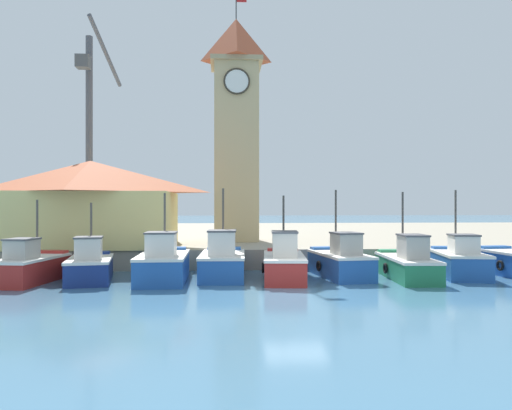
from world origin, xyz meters
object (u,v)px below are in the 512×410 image
Objects in this scene: fishing_boat_left_outer at (90,266)px; fishing_boat_left_inner at (163,264)px; fishing_boat_mid_left at (223,262)px; fishing_boat_right_inner at (407,264)px; fishing_boat_right_outer at (459,261)px; warehouse_left at (90,202)px; fishing_boat_far_left at (30,267)px; fishing_boat_mid_right at (340,262)px; clock_tower at (236,123)px; port_crane_near at (90,156)px; fishing_boat_center at (284,263)px.

fishing_boat_left_inner is at bearing -2.81° from fishing_boat_left_outer.
fishing_boat_mid_left reaches higher than fishing_boat_right_inner.
fishing_boat_right_outer is 0.45× the size of warehouse_left.
fishing_boat_left_outer is at bearing 177.19° from fishing_boat_left_inner.
warehouse_left is (-1.70, 6.60, 2.95)m from fishing_boat_left_outer.
fishing_boat_far_left is 1.04× the size of fishing_boat_left_outer.
fishing_boat_mid_left is 8.75m from fishing_boat_right_inner.
fishing_boat_mid_right is at bearing -24.36° from warehouse_left.
fishing_boat_left_inner is 0.30× the size of clock_tower.
fishing_boat_far_left is at bearing -83.44° from port_crane_near.
fishing_boat_center reaches higher than fishing_boat_far_left.
fishing_boat_center is 0.50× the size of warehouse_left.
fishing_boat_right_outer is at bearing 0.83° from fishing_boat_left_outer.
fishing_boat_left_inner is at bearing -164.22° from fishing_boat_mid_left.
warehouse_left is 0.56× the size of port_crane_near.
fishing_boat_far_left is 0.93× the size of fishing_boat_mid_right.
fishing_boat_right_inner reaches higher than fishing_boat_center.
clock_tower is 1.65× the size of warehouse_left.
fishing_boat_mid_left is 10.22m from warehouse_left.
clock_tower is at bearing 22.35° from warehouse_left.
fishing_boat_left_inner is 11.43m from fishing_boat_right_inner.
fishing_boat_center is at bearing -15.63° from fishing_boat_mid_left.
clock_tower is at bearing 84.55° from fishing_boat_mid_left.
warehouse_left is at bearing 147.40° from fishing_boat_center.
clock_tower is at bearing 136.88° from fishing_boat_right_outer.
port_crane_near reaches higher than fishing_boat_left_inner.
fishing_boat_mid_right is 3.12m from fishing_boat_right_inner.
fishing_boat_right_outer is 16.69m from clock_tower.
fishing_boat_left_outer is 0.97× the size of fishing_boat_right_outer.
fishing_boat_far_left is at bearing -97.26° from warehouse_left.
warehouse_left is at bearing 82.74° from fishing_boat_far_left.
warehouse_left reaches higher than fishing_boat_right_inner.
fishing_boat_left_outer is at bearing 178.76° from fishing_boat_center.
port_crane_near is at bearing 113.75° from fishing_boat_left_inner.
fishing_boat_mid_right is 0.92× the size of fishing_boat_right_inner.
warehouse_left is at bearing 126.67° from fishing_boat_left_inner.
fishing_boat_left_outer is 17.57m from fishing_boat_right_outer.
fishing_boat_left_inner is 13.69m from clock_tower.
fishing_boat_right_outer is 0.27× the size of clock_tower.
fishing_boat_center is at bearing -166.17° from fishing_boat_mid_right.
fishing_boat_mid_right is 0.27× the size of port_crane_near.
fishing_boat_left_inner is at bearing 179.26° from fishing_boat_right_inner.
clock_tower is at bearing 126.63° from fishing_boat_right_inner.
port_crane_near is at bearing 96.56° from fishing_boat_far_left.
fishing_boat_far_left is 0.45× the size of warehouse_left.
fishing_boat_mid_right reaches higher than fishing_boat_far_left.
fishing_boat_center is 1.03× the size of fishing_boat_mid_right.
fishing_boat_right_inner is (5.85, -0.12, -0.06)m from fishing_boat_center.
warehouse_left is at bearing -157.65° from clock_tower.
fishing_boat_far_left is 14.35m from fishing_boat_mid_right.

